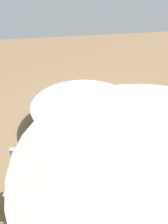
% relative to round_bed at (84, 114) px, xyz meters
% --- Properties ---
extents(ground_plane, '(16.00, 16.00, 0.00)m').
position_rel_round_bed_xyz_m(ground_plane, '(0.00, 0.00, -0.32)').
color(ground_plane, brown).
extents(round_bed, '(2.48, 2.48, 0.62)m').
position_rel_round_bed_xyz_m(round_bed, '(0.00, 0.00, 0.00)').
color(round_bed, '#4C726B').
rests_on(round_bed, ground_plane).
extents(throw_pillow_0, '(0.50, 0.36, 0.17)m').
position_rel_round_bed_xyz_m(throw_pillow_0, '(-0.70, 0.23, 0.39)').
color(throw_pillow_0, beige).
rests_on(throw_pillow_0, round_bed).
extents(throw_pillow_1, '(0.51, 0.40, 0.15)m').
position_rel_round_bed_xyz_m(throw_pillow_1, '(-0.06, -0.74, 0.37)').
color(throw_pillow_1, beige).
rests_on(throw_pillow_1, round_bed).
extents(patio_chair, '(0.64, 0.66, 0.98)m').
position_rel_round_bed_xyz_m(patio_chair, '(-1.85, 1.24, 0.24)').
color(patio_chair, '#B7B7BC').
rests_on(patio_chair, ground_plane).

